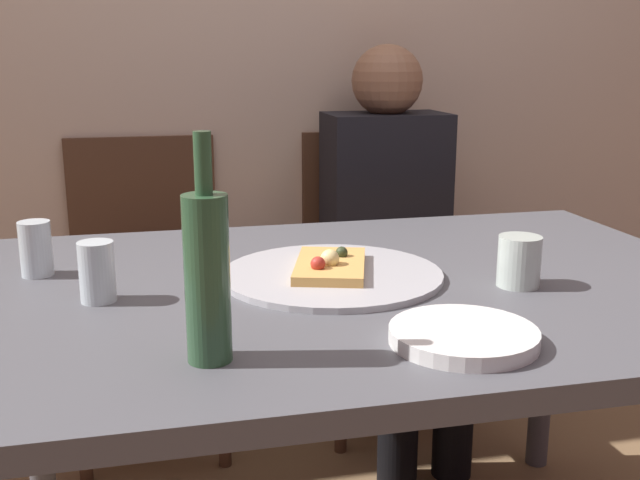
{
  "coord_description": "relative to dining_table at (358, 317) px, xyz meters",
  "views": [
    {
      "loc": [
        -0.38,
        -1.31,
        1.15
      ],
      "look_at": [
        -0.04,
        0.13,
        0.78
      ],
      "focal_mm": 42.19,
      "sensor_mm": 36.0,
      "label": 1
    }
  ],
  "objects": [
    {
      "name": "back_wall",
      "position": [
        0.0,
        1.07,
        0.65
      ],
      "size": [
        6.0,
        0.1,
        2.6
      ],
      "primitive_type": "cube",
      "color": "#BCA893",
      "rests_on": "ground_plane"
    },
    {
      "name": "dining_table",
      "position": [
        0.0,
        0.0,
        0.0
      ],
      "size": [
        1.45,
        1.01,
        0.73
      ],
      "color": "#4C4C51",
      "rests_on": "ground_plane"
    },
    {
      "name": "pizza_tray",
      "position": [
        -0.04,
        0.03,
        0.08
      ],
      "size": [
        0.42,
        0.42,
        0.01
      ],
      "primitive_type": "cylinder",
      "color": "#ADADB2",
      "rests_on": "dining_table"
    },
    {
      "name": "pizza_slice_last",
      "position": [
        -0.05,
        0.04,
        0.1
      ],
      "size": [
        0.19,
        0.25,
        0.05
      ],
      "color": "tan",
      "rests_on": "pizza_tray"
    },
    {
      "name": "wine_bottle",
      "position": [
        -0.31,
        -0.31,
        0.2
      ],
      "size": [
        0.06,
        0.06,
        0.32
      ],
      "color": "#2D5133",
      "rests_on": "dining_table"
    },
    {
      "name": "tumbler_near",
      "position": [
        -0.59,
        0.18,
        0.13
      ],
      "size": [
        0.06,
        0.06,
        0.11
      ],
      "primitive_type": "cylinder",
      "color": "silver",
      "rests_on": "dining_table"
    },
    {
      "name": "tumbler_far",
      "position": [
        0.28,
        -0.1,
        0.12
      ],
      "size": [
        0.08,
        0.08,
        0.09
      ],
      "primitive_type": "cylinder",
      "color": "#B7C6BC",
      "rests_on": "dining_table"
    },
    {
      "name": "wine_glass",
      "position": [
        -0.47,
        -0.01,
        0.13
      ],
      "size": [
        0.06,
        0.06,
        0.11
      ],
      "primitive_type": "cylinder",
      "color": "silver",
      "rests_on": "dining_table"
    },
    {
      "name": "plate_stack",
      "position": [
        0.06,
        -0.34,
        0.08
      ],
      "size": [
        0.22,
        0.22,
        0.02
      ],
      "primitive_type": "cylinder",
      "color": "white",
      "rests_on": "dining_table"
    },
    {
      "name": "chair_left",
      "position": [
        -0.39,
        0.9,
        -0.14
      ],
      "size": [
        0.44,
        0.44,
        0.9
      ],
      "rotation": [
        0.0,
        0.0,
        3.14
      ],
      "color": "#472D1E",
      "rests_on": "ground_plane"
    },
    {
      "name": "chair_right",
      "position": [
        0.33,
        0.9,
        -0.14
      ],
      "size": [
        0.44,
        0.44,
        0.9
      ],
      "rotation": [
        0.0,
        0.0,
        3.14
      ],
      "color": "#472D1E",
      "rests_on": "ground_plane"
    },
    {
      "name": "guest_in_sweater",
      "position": [
        0.33,
        0.75,
        -0.01
      ],
      "size": [
        0.36,
        0.56,
        1.17
      ],
      "rotation": [
        0.0,
        0.0,
        3.14
      ],
      "color": "black",
      "rests_on": "ground_plane"
    }
  ]
}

